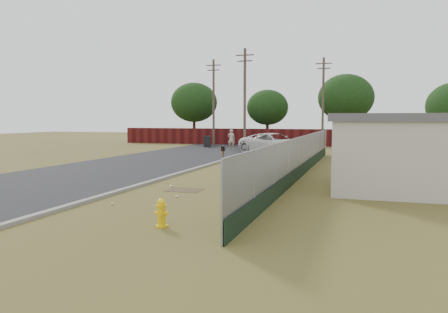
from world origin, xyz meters
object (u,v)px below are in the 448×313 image
(pedestrian, at_px, (231,139))
(trash_bin, at_px, (207,142))
(fire_hydrant, at_px, (161,213))
(mailbox, at_px, (223,151))
(pickup_truck, at_px, (274,143))

(pedestrian, bearing_deg, trash_bin, -34.86)
(fire_hydrant, relative_size, trash_bin, 0.72)
(fire_hydrant, xyz_separation_m, trash_bin, (-10.08, 31.05, 0.20))
(fire_hydrant, height_order, mailbox, mailbox)
(pedestrian, bearing_deg, fire_hydrant, 101.79)
(mailbox, distance_m, pedestrian, 15.85)
(trash_bin, bearing_deg, mailbox, -67.04)
(fire_hydrant, distance_m, trash_bin, 32.64)
(mailbox, relative_size, trash_bin, 1.18)
(pickup_truck, xyz_separation_m, trash_bin, (-7.96, 5.58, -0.27))
(pedestrian, relative_size, trash_bin, 1.69)
(pickup_truck, bearing_deg, mailbox, -154.06)
(fire_hydrant, bearing_deg, pickup_truck, 94.74)
(fire_hydrant, bearing_deg, pedestrian, 103.37)
(pickup_truck, distance_m, pedestrian, 5.90)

